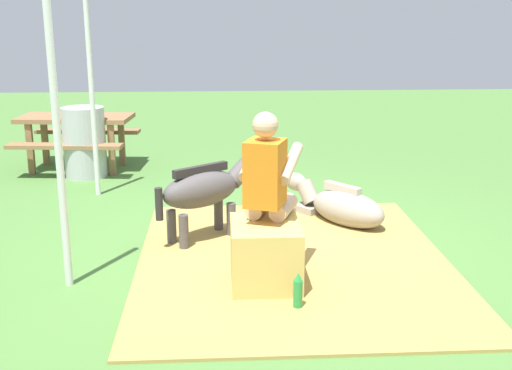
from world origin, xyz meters
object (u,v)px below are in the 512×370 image
Objects in this scene: pony_standing at (209,187)px; picnic_bench at (76,128)px; hay_bale at (265,255)px; soda_bottle at (298,292)px; water_barrel at (85,142)px; person_seated at (269,186)px; tent_pole_right at (92,99)px; pony_lying at (340,206)px; tent_pole_left at (58,146)px.

pony_standing is 0.71× the size of picnic_bench.
hay_bale is at bearing -157.70° from pony_standing.
pony_standing is at bearing 22.88° from soda_bottle.
person_seated is at bearing -148.15° from water_barrel.
tent_pole_right is at bearing 33.48° from hay_bale.
person_seated reaches higher than picnic_bench.
picnic_bench is (1.29, 0.49, -0.57)m from tent_pole_right.
person_seated is at bearing 147.75° from pony_lying.
pony_standing is 3.02m from water_barrel.
tent_pole_left is (0.09, 1.58, 0.89)m from hay_bale.
tent_pole_left is at bearing 92.33° from person_seated.
water_barrel is (3.48, 2.16, -0.32)m from person_seated.
pony_standing is 2.20m from tent_pole_right.
tent_pole_left and tent_pole_right have the same top height.
pony_lying is 0.53× the size of tent_pole_right.
person_seated is (0.16, -0.04, 0.52)m from hay_bale.
hay_bale is 0.46× the size of person_seated.
person_seated is 1.52× the size of water_barrel.
tent_pole_left reaches higher than soda_bottle.
soda_bottle is (-1.97, 0.68, -0.05)m from pony_lying.
person_seated is 4.11m from water_barrel.
pony_standing is at bearing 22.30° from hay_bale.
water_barrel is 3.65m from tent_pole_left.
tent_pole_left is 1.00× the size of tent_pole_right.
tent_pole_right reaches higher than picnic_bench.
tent_pole_left reaches higher than hay_bale.
water_barrel is at bearing -154.93° from picnic_bench.
water_barrel is at bearing 54.63° from pony_lying.
tent_pole_left is 4.04m from picnic_bench.
picnic_bench is (3.94, 0.72, -0.57)m from tent_pole_left.
tent_pole_right is (2.58, 1.85, 0.36)m from person_seated.
picnic_bench is at bearing 25.07° from water_barrel.
tent_pole_left is (-3.55, -0.54, 0.68)m from water_barrel.
picnic_bench is (2.53, 3.19, 0.39)m from pony_lying.
tent_pole_right reaches higher than person_seated.
picnic_bench is at bearing 31.21° from person_seated.
person_seated is 0.91m from soda_bottle.
soda_bottle is (-1.58, -0.67, -0.37)m from pony_standing.
person_seated is at bearing -87.67° from tent_pole_left.
pony_standing is 0.95× the size of pony_lying.
water_barrel is 1.17m from tent_pole_right.
pony_lying is at bearing -128.35° from picnic_bench.
tent_pole_left reaches higher than water_barrel.
person_seated is 1.16× the size of pony_lying.
water_barrel is (2.14, 3.01, 0.27)m from pony_lying.
pony_lying is 0.75× the size of picnic_bench.
pony_standing reaches higher than pony_lying.
hay_bale is 1.24m from pony_standing.
pony_standing is 0.50× the size of tent_pole_right.
person_seated reaches higher than water_barrel.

